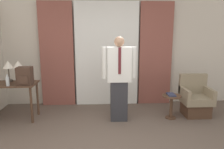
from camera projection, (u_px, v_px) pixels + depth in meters
The scene contains 13 objects.
wall_back at pixel (107, 52), 5.58m from camera, with size 10.00×0.06×2.70m.
curtain_sheer_center at pixel (107, 55), 5.46m from camera, with size 1.57×0.06×2.58m.
curtain_drape_left at pixel (57, 55), 5.40m from camera, with size 0.82×0.06×2.58m.
curtain_drape_right at pixel (156, 54), 5.53m from camera, with size 0.82×0.06×2.58m.
desk at pixel (12, 90), 4.62m from camera, with size 1.01×0.57×0.80m.
table_lamp_left at pixel (8, 66), 4.67m from camera, with size 0.22×0.22×0.46m.
table_lamp_right at pixel (18, 66), 4.68m from camera, with size 0.22×0.22×0.46m.
bottle_near_edge at pixel (8, 81), 4.37m from camera, with size 0.07×0.07×0.24m.
backpack at pixel (25, 76), 4.43m from camera, with size 0.29×0.26×0.37m.
person at pixel (119, 76), 4.49m from camera, with size 0.70×0.23×1.77m.
armchair at pixel (195, 100), 4.92m from camera, with size 0.63×0.57×0.91m.
side_table at pixel (171, 103), 4.72m from camera, with size 0.41×0.41×0.52m.
book at pixel (171, 94), 4.70m from camera, with size 0.15×0.25×0.03m.
Camera 1 is at (-0.16, -2.80, 1.91)m, focal length 35.00 mm.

